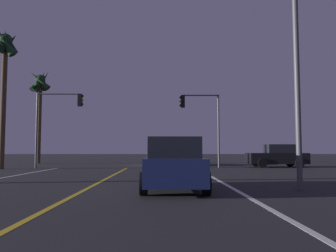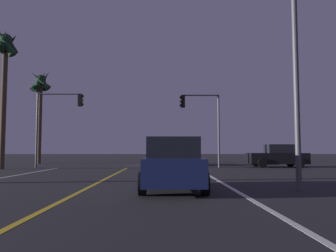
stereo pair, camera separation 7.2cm
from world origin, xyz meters
TOP-DOWN VIEW (x-y plane):
  - lane_edge_right at (4.92, 9.47)m, footprint 0.16×30.94m
  - lane_center_divider at (0.00, 9.47)m, footprint 0.16×30.94m
  - car_crossing_side at (11.13, 26.04)m, footprint 4.30×2.02m
  - car_ahead_far at (2.24, 29.19)m, footprint 2.02×4.30m
  - car_lead_same_lane at (2.90, 11.98)m, footprint 2.02×4.30m
  - traffic_light_near_right at (5.25, 25.44)m, footprint 2.94×0.36m
  - traffic_light_near_left at (-5.01, 25.44)m, footprint 3.43×0.36m
  - street_lamp_right_near at (6.46, 11.85)m, footprint 2.39×0.44m
  - palm_tree_left_mid at (-8.34, 23.83)m, footprint 1.91×1.89m
  - palm_tree_left_far at (-9.22, 32.97)m, footprint 2.08×1.96m

SIDE VIEW (x-z plane):
  - lane_edge_right at x=4.92m, z-range 0.00..0.01m
  - lane_center_divider at x=0.00m, z-range 0.00..0.01m
  - car_crossing_side at x=11.13m, z-range -0.03..1.67m
  - car_ahead_far at x=2.24m, z-range -0.03..1.67m
  - car_lead_same_lane at x=2.90m, z-range -0.03..1.67m
  - traffic_light_near_right at x=5.25m, z-range 1.29..6.65m
  - traffic_light_near_left at x=-5.01m, z-range 1.33..6.76m
  - street_lamp_right_near at x=6.46m, z-range 1.12..9.58m
  - palm_tree_left_far at x=-9.22m, z-range 2.61..11.60m
  - palm_tree_left_mid at x=-8.34m, z-range 2.77..12.58m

